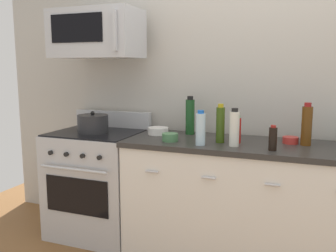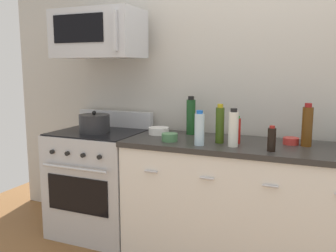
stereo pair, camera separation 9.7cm
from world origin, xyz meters
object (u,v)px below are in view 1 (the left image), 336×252
Objects in this scene: bottle_water_clear at (201,129)px; bowl_white_ceramic at (158,131)px; bottle_vinegar_white at (234,128)px; bottle_wine_green at (190,116)px; range_oven at (98,182)px; microwave at (96,34)px; bottle_soy_sauce_dark at (273,139)px; bottle_wine_amber at (307,125)px; bowl_red_small at (291,140)px; stockpot at (93,124)px; bottle_hot_sauce_red at (238,130)px; bowl_green_glaze at (170,137)px; bottle_olive_oil at (220,124)px.

bottle_water_clear is 1.47× the size of bowl_white_ceramic.
bottle_vinegar_white is 0.85× the size of bottle_wine_green.
bowl_white_ceramic is (0.54, 0.09, 0.48)m from range_oven.
microwave is 4.32× the size of bottle_soy_sauce_dark.
range_oven is 1.28m from microwave.
bottle_water_clear is at bearing -159.50° from bottle_wine_amber.
microwave is 2.74× the size of bottle_vinegar_white.
bottle_soy_sauce_dark is 1.52× the size of bowl_red_small.
bowl_red_small is (-0.11, 0.03, -0.12)m from bottle_wine_amber.
bottle_vinegar_white is at bearing -155.95° from bottle_wine_amber.
range_oven reaches higher than bowl_red_small.
bottle_water_clear is at bearing -8.22° from stockpot.
bottle_hot_sauce_red is 0.70m from bowl_white_ceramic.
bottle_hot_sauce_red is 1.67× the size of bowl_green_glaze.
bowl_green_glaze is (-0.37, -0.09, -0.11)m from bottle_olive_oil.
bottle_hot_sauce_red is at bearing 87.98° from bottle_vinegar_white.
stockpot is (-0.73, 0.09, 0.05)m from bowl_green_glaze.
bottle_water_clear is at bearing -153.96° from bowl_red_small.
bowl_white_ceramic is (-0.68, 0.12, -0.07)m from bottle_hot_sauce_red.
bottle_soy_sauce_dark is at bearing -19.05° from bottle_olive_oil.
bowl_green_glaze reaches higher than bowl_red_small.
bottle_wine_amber is at bearing 51.48° from bottle_soy_sauce_dark.
bottle_hot_sauce_red is 0.29m from bottle_water_clear.
bottle_wine_green is (-0.31, 0.25, 0.01)m from bottle_olive_oil.
microwave is 0.76m from stockpot.
bowl_white_ceramic is at bearing 147.48° from bottle_water_clear.
bottle_olive_oil is (1.10, -0.10, -0.69)m from microwave.
bottle_wine_amber is at bearing 2.32° from range_oven.
microwave is at bearing 171.22° from bottle_vinegar_white.
range_oven is 1.66m from bowl_red_small.
bottle_wine_green reaches higher than bottle_olive_oil.
bowl_green_glaze is (-0.05, -0.33, -0.12)m from bottle_wine_green.
bottle_wine_amber reaches higher than bottle_vinegar_white.
bottle_soy_sauce_dark is at bearing -9.84° from bottle_vinegar_white.
bottle_wine_green is at bearing 117.56° from bottle_water_clear.
stockpot is (0.00, -0.05, 0.53)m from range_oven.
bottle_olive_oil is (1.10, -0.06, 0.59)m from range_oven.
bottle_olive_oil is at bearing -0.13° from stockpot.
microwave is at bearing 171.03° from bottle_soy_sauce_dark.
bottle_water_clear is 0.27m from bowl_green_glaze.
bottle_wine_amber is (0.21, 0.26, 0.06)m from bottle_soy_sauce_dark.
bottle_wine_green is at bearing 17.37° from stockpot.
microwave reaches higher than bottle_soy_sauce_dark.
bottle_wine_amber reaches higher than stockpot.
bowl_white_ceramic is at bearing -157.43° from bottle_wine_green.
microwave reaches higher than range_oven.
bottle_wine_amber is 1.50× the size of bottle_hot_sauce_red.
bottle_water_clear is at bearing -13.70° from microwave.
bottle_olive_oil is (-0.39, 0.13, 0.06)m from bottle_soy_sauce_dark.
bowl_white_ceramic is (-0.56, 0.15, -0.11)m from bottle_olive_oil.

